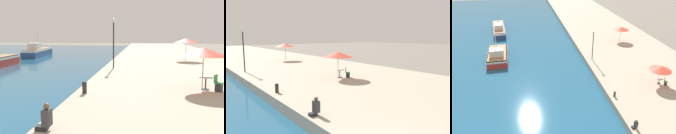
# 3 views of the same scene
# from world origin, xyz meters

# --- Properties ---
(quay_promenade) EXTENTS (16.00, 90.00, 0.75)m
(quay_promenade) POSITION_xyz_m (8.00, 37.00, 0.37)
(quay_promenade) COLOR #B2A893
(quay_promenade) RESTS_ON ground_plane
(cafe_umbrella_pink) EXTENTS (2.69, 2.69, 2.39)m
(cafe_umbrella_pink) POSITION_xyz_m (7.05, 12.48, 2.90)
(cafe_umbrella_pink) COLOR #B7B7B7
(cafe_umbrella_pink) RESTS_ON quay_promenade
(cafe_umbrella_white) EXTENTS (2.89, 2.89, 2.61)m
(cafe_umbrella_white) POSITION_xyz_m (8.75, 28.40, 3.10)
(cafe_umbrella_white) COLOR #B7B7B7
(cafe_umbrella_white) RESTS_ON quay_promenade
(cafe_table) EXTENTS (0.80, 0.80, 0.74)m
(cafe_table) POSITION_xyz_m (7.24, 12.47, 1.28)
(cafe_table) COLOR #333338
(cafe_table) RESTS_ON quay_promenade
(cafe_chair_left) EXTENTS (0.58, 0.58, 0.91)m
(cafe_chair_left) POSITION_xyz_m (7.82, 12.04, 1.07)
(cafe_chair_left) COLOR #2D2D33
(cafe_chair_left) RESTS_ON quay_promenade
(person_at_quay) EXTENTS (0.51, 0.36, 0.93)m
(person_at_quay) POSITION_xyz_m (0.53, 5.53, 1.15)
(person_at_quay) COLOR #232328
(person_at_quay) RESTS_ON quay_promenade
(mooring_bollard) EXTENTS (0.26, 0.26, 0.65)m
(mooring_bollard) POSITION_xyz_m (0.60, 10.77, 1.09)
(mooring_bollard) COLOR #2D2823
(mooring_bollard) RESTS_ON quay_promenade
(lamppost) EXTENTS (0.36, 0.36, 4.56)m
(lamppost) POSITION_xyz_m (0.99, 20.93, 3.84)
(lamppost) COLOR #232328
(lamppost) RESTS_ON quay_promenade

